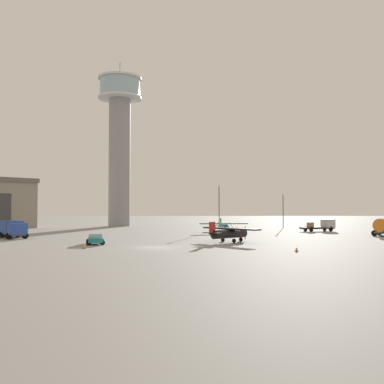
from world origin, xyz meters
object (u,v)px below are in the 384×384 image
Objects in this scene: truck_flatbed_silver at (322,225)px; traffic_cone_near_left at (297,249)px; truck_fuel_tanker_orange at (384,226)px; traffic_cone_near_right at (85,246)px; control_tower at (120,134)px; light_post_west at (284,207)px; truck_box_blue at (14,228)px; light_post_north at (220,203)px; airplane_black at (229,233)px; airplane_teal at (224,226)px; car_teal at (96,238)px.

truck_flatbed_silver is 12.52× the size of traffic_cone_near_left.
truck_fuel_tanker_orange is 9.21× the size of traffic_cone_near_right.
control_tower is 67.41m from truck_fuel_tanker_orange.
control_tower reaches higher than light_post_west.
truck_box_blue reaches higher than traffic_cone_near_left.
control_tower is 65.87m from traffic_cone_near_right.
truck_box_blue is at bearing -142.55° from light_post_north.
traffic_cone_near_left is at bearing 26.61° from truck_box_blue.
truck_box_blue is (-32.48, 8.01, 0.20)m from airplane_black.
car_teal is (-18.27, -25.37, -0.50)m from airplane_teal.
traffic_cone_near_left is at bearing 54.89° from car_teal.
light_post_west is at bearing 89.04° from truck_box_blue.
traffic_cone_near_right is (-23.61, 3.28, 0.04)m from traffic_cone_near_left.
control_tower is at bearing 72.93° from airplane_black.
light_post_north is (0.78, 33.48, 4.29)m from airplane_black.
traffic_cone_near_left is (38.73, -20.06, -1.24)m from truck_box_blue.
truck_fuel_tanker_orange is at bearing -37.18° from light_post_north.
light_post_west is 17.72m from light_post_north.
car_teal reaches higher than traffic_cone_near_right.
airplane_teal is 1.13× the size of light_post_west.
airplane_black is 1.83× the size of car_teal.
light_post_west is at bearing 27.68° from airplane_black.
light_post_north is (24.40, -19.01, -18.08)m from control_tower.
airplane_black reaches higher than truck_box_blue.
light_post_north reaches higher than traffic_cone_near_right.
truck_flatbed_silver is 11.11× the size of traffic_cone_near_right.
light_post_north reaches higher than truck_flatbed_silver.
traffic_cone_near_right is (6.26, -61.26, -23.37)m from control_tower.
truck_flatbed_silver is at bearing -29.26° from control_tower.
airplane_black is 17.65m from car_teal.
traffic_cone_near_right is (-18.14, -42.25, -5.30)m from light_post_north.
airplane_teal is 22.43m from airplane_black.
airplane_teal is 0.95× the size of light_post_north.
truck_flatbed_silver is at bearing -16.38° from light_post_north.
light_post_west reaches higher than traffic_cone_near_right.
truck_fuel_tanker_orange is at bearing -37.54° from control_tower.
light_post_west is 0.84× the size of light_post_north.
control_tower is 5.80× the size of truck_flatbed_silver.
truck_fuel_tanker_orange is at bearing 65.62° from airplane_teal.
light_post_north is (18.17, 36.44, 4.88)m from car_teal.
airplane_black is 1.20× the size of truck_box_blue.
truck_flatbed_silver is at bearing 69.81° from traffic_cone_near_left.
airplane_teal is at bearing 175.53° from truck_flatbed_silver.
airplane_black is 12.37× the size of traffic_cone_near_right.
airplane_black is at bearing 117.41° from traffic_cone_near_left.
truck_flatbed_silver is at bearing -72.38° from light_post_west.
truck_flatbed_silver is (53.30, 19.57, -0.35)m from truck_box_blue.
airplane_teal is at bearing 46.44° from airplane_black.
light_post_west reaches higher than airplane_teal.
control_tower is 72.68× the size of traffic_cone_near_left.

